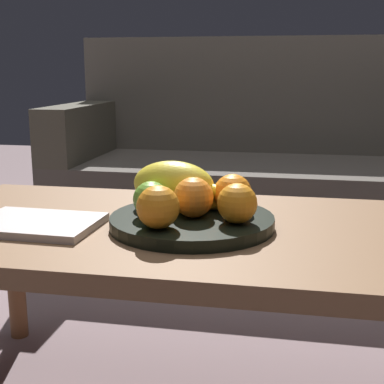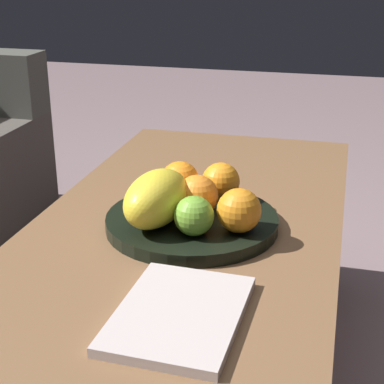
{
  "view_description": "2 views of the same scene",
  "coord_description": "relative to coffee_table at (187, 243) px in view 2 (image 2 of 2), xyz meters",
  "views": [
    {
      "loc": [
        0.18,
        -1.08,
        0.76
      ],
      "look_at": [
        -0.02,
        -0.02,
        0.52
      ],
      "focal_mm": 50.85,
      "sensor_mm": 36.0,
      "label": 1
    },
    {
      "loc": [
        -1.08,
        -0.29,
        0.96
      ],
      "look_at": [
        -0.02,
        -0.02,
        0.52
      ],
      "focal_mm": 57.21,
      "sensor_mm": 36.0,
      "label": 2
    }
  ],
  "objects": [
    {
      "name": "orange_left",
      "position": [
        -0.07,
        -0.12,
        0.11
      ],
      "size": [
        0.08,
        0.08,
        0.08
      ],
      "primitive_type": "sphere",
      "color": "orange",
      "rests_on": "fruit_bowl"
    },
    {
      "name": "orange_front",
      "position": [
        0.08,
        -0.05,
        0.11
      ],
      "size": [
        0.08,
        0.08,
        0.08
      ],
      "primitive_type": "sphere",
      "color": "orange",
      "rests_on": "fruit_bowl"
    },
    {
      "name": "fruit_bowl",
      "position": [
        -0.02,
        -0.02,
        0.06
      ],
      "size": [
        0.34,
        0.34,
        0.03
      ],
      "primitive_type": "cylinder",
      "color": "black",
      "rests_on": "coffee_table"
    },
    {
      "name": "coffee_table",
      "position": [
        0.0,
        0.0,
        0.0
      ],
      "size": [
        1.26,
        0.61,
        0.44
      ],
      "color": "brown",
      "rests_on": "ground_plane"
    },
    {
      "name": "melon_large_front",
      "position": [
        -0.07,
        0.04,
        0.12
      ],
      "size": [
        0.2,
        0.13,
        0.1
      ],
      "primitive_type": "ellipsoid",
      "rotation": [
        0.0,
        0.0,
        -0.15
      ],
      "color": "yellow",
      "rests_on": "fruit_bowl"
    },
    {
      "name": "orange_back",
      "position": [
        -0.02,
        -0.03,
        0.11
      ],
      "size": [
        0.08,
        0.08,
        0.08
      ],
      "primitive_type": "sphere",
      "color": "orange",
      "rests_on": "fruit_bowl"
    },
    {
      "name": "banana_bunch",
      "position": [
        -0.01,
        0.05,
        0.1
      ],
      "size": [
        0.17,
        0.1,
        0.06
      ],
      "color": "yellow",
      "rests_on": "fruit_bowl"
    },
    {
      "name": "magazine",
      "position": [
        -0.34,
        -0.08,
        0.05
      ],
      "size": [
        0.26,
        0.19,
        0.02
      ],
      "primitive_type": "cube",
      "rotation": [
        0.0,
        0.0,
        -0.03
      ],
      "color": "#C0B2B0",
      "rests_on": "coffee_table"
    },
    {
      "name": "orange_right",
      "position": [
        0.06,
        0.03,
        0.11
      ],
      "size": [
        0.08,
        0.08,
        0.08
      ],
      "primitive_type": "sphere",
      "color": "orange",
      "rests_on": "fruit_bowl"
    },
    {
      "name": "apple_front",
      "position": [
        -0.1,
        -0.04,
        0.11
      ],
      "size": [
        0.07,
        0.07,
        0.07
      ],
      "primitive_type": "sphere",
      "color": "#6DA531",
      "rests_on": "fruit_bowl"
    }
  ]
}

